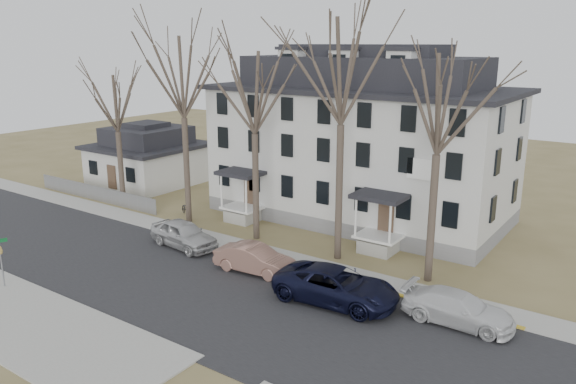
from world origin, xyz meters
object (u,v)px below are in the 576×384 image
Objects in this scene: boarding_house at (360,142)px; tree_mid_left at (254,87)px; tree_center at (342,64)px; small_house at (148,158)px; tree_bungalow at (115,99)px; car_tan at (255,260)px; street_sign at (0,253)px; tree_far_left at (182,71)px; tree_mid_right at (440,97)px; car_navy at (336,286)px; bicycle_left at (186,209)px; car_silver at (184,235)px; car_white at (458,309)px.

tree_mid_left is (-3.00, -8.15, 4.22)m from boarding_house.
tree_center is at bearing 0.00° from tree_mid_left.
tree_bungalow is (4.00, -6.20, 5.87)m from small_house.
tree_center reaches higher than car_tan.
tree_center is at bearing 72.15° from street_sign.
boarding_house reaches higher than tree_bungalow.
street_sign reaches higher than car_tan.
tree_center reaches higher than tree_far_left.
tree_mid_right is (8.50, -8.15, 4.22)m from boarding_house.
tree_center is (6.00, 0.00, 1.48)m from tree_mid_left.
car_navy is at bearing -18.82° from tree_far_left.
car_tan is (0.34, -12.57, -4.63)m from boarding_house.
tree_mid_right is (11.50, 0.00, 0.00)m from tree_mid_left.
tree_far_left is 15.79m from street_sign.
tree_center is 8.42× the size of bicycle_left.
bicycle_left is at bearing 65.24° from car_navy.
car_silver is (10.39, -3.86, -7.30)m from tree_bungalow.
tree_bungalow is at bearing 180.00° from tree_mid_left.
car_silver is 1.69× the size of street_sign.
tree_center is at bearing -69.80° from boarding_house.
tree_mid_right is at bearing -43.81° from boarding_house.
bicycle_left is at bearing 119.02° from street_sign.
small_house is 1.91× the size of car_tan.
small_house is at bearing 150.61° from tree_far_left.
small_house reaches higher than car_silver.
tree_far_left is 2.84× the size of car_silver.
small_house is 0.68× the size of tree_mid_right.
street_sign reaches higher than car_white.
car_navy reaches higher than bicycle_left.
small_house is 23.00m from car_tan.
car_silver is (-5.61, -12.01, -4.56)m from boarding_house.
street_sign is (-11.98, -13.32, -9.22)m from tree_center.
street_sign is at bearing -114.16° from tree_mid_left.
street_sign reaches higher than car_silver.
tree_mid_left is 2.64× the size of car_silver.
car_white is (11.34, -11.94, -4.66)m from boarding_house.
tree_far_left is (11.00, -6.20, 8.09)m from small_house.
car_navy is at bearing -89.16° from car_silver.
street_sign is at bearing 167.22° from car_silver.
street_sign is at bearing -62.21° from tree_bungalow.
small_house is at bearing 62.10° from car_navy.
tree_mid_left reaches higher than car_tan.
car_silver is at bearing -108.00° from bicycle_left.
tree_far_left is 7.86× the size of bicycle_left.
bicycle_left is (-21.55, 4.69, -0.26)m from car_white.
tree_center is (3.00, -8.15, 5.71)m from boarding_house.
tree_bungalow is at bearing -57.16° from small_house.
boarding_house is at bearing 27.01° from tree_bungalow.
tree_mid_left is at bearing -20.03° from small_house.
small_house is 1.43× the size of car_navy.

